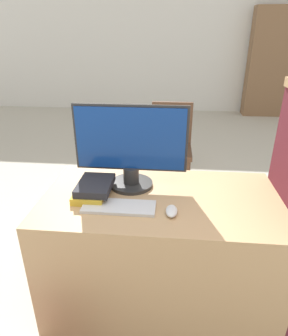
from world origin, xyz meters
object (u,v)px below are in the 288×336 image
object	(u,v)px
monitor	(131,147)
mouse	(172,211)
far_chair	(171,141)
book_stack	(94,188)
keyboard	(119,207)

from	to	relation	value
monitor	mouse	xyz separation A→B (m)	(0.24, -0.28, -0.22)
monitor	mouse	distance (m)	0.43
monitor	far_chair	size ratio (longest dim) A/B	0.72
mouse	monitor	bearing A→B (deg)	130.41
monitor	book_stack	bearing A→B (deg)	-145.52
keyboard	far_chair	distance (m)	1.84
book_stack	monitor	bearing A→B (deg)	34.48
keyboard	book_stack	bearing A→B (deg)	142.49
keyboard	mouse	world-z (taller)	mouse
mouse	book_stack	size ratio (longest dim) A/B	0.41
monitor	mouse	world-z (taller)	monitor
keyboard	book_stack	world-z (taller)	book_stack
book_stack	mouse	bearing A→B (deg)	-19.17
monitor	far_chair	distance (m)	1.64
keyboard	mouse	bearing A→B (deg)	-5.36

